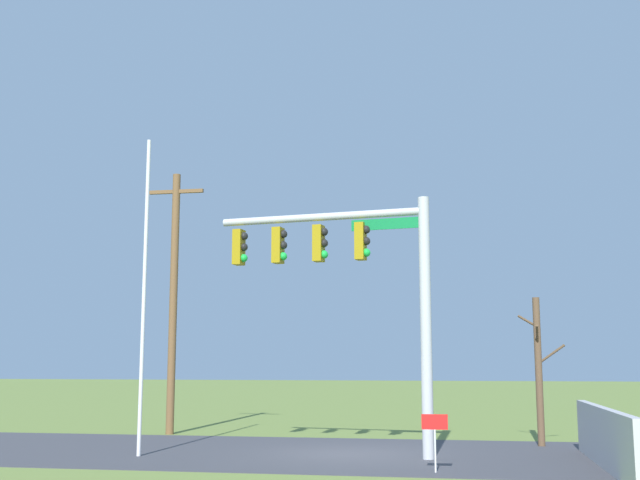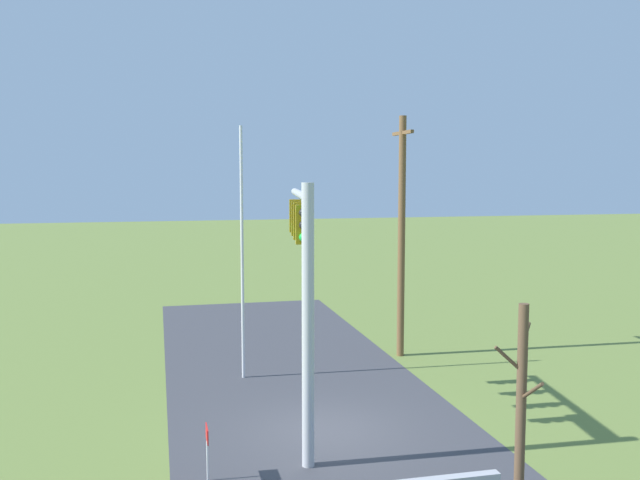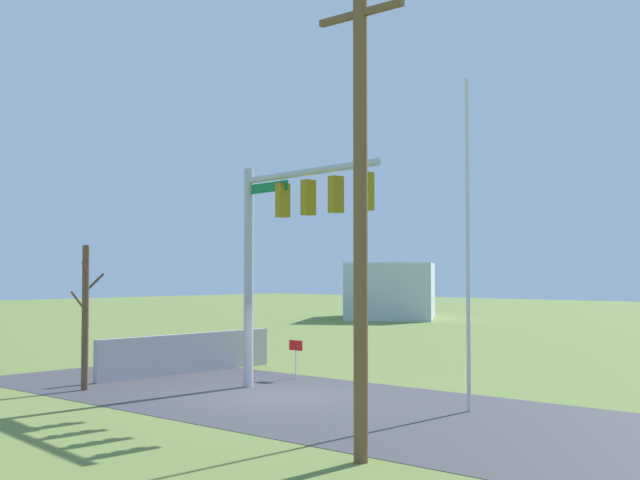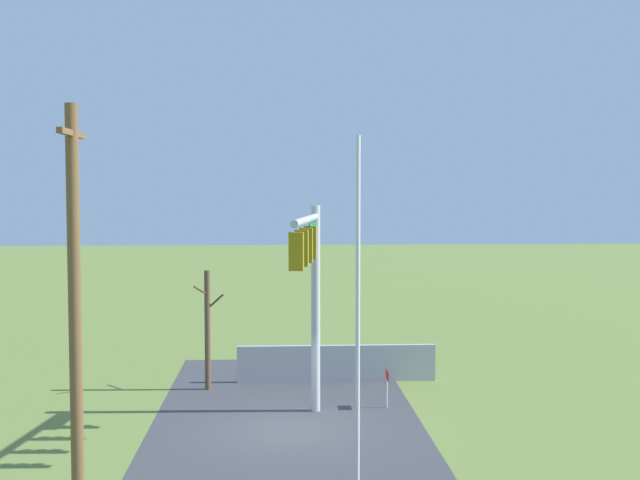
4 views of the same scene
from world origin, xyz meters
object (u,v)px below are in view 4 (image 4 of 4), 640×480
object	(u,v)px
utility_pole	(75,310)
flagpole	(358,317)
open_sign	(387,380)
bare_tree	(208,328)
signal_mast	(310,270)

from	to	relation	value
utility_pole	flagpole	bearing A→B (deg)	-76.37
utility_pole	open_sign	distance (m)	12.19
utility_pole	bare_tree	world-z (taller)	utility_pole
signal_mast	utility_pole	size ratio (longest dim) A/B	0.74
utility_pole	open_sign	size ratio (longest dim) A/B	7.11
bare_tree	utility_pole	bearing A→B (deg)	171.63
flagpole	utility_pole	bearing A→B (deg)	103.63
open_sign	signal_mast	bearing A→B (deg)	128.51
bare_tree	open_sign	size ratio (longest dim) A/B	3.41
signal_mast	flagpole	distance (m)	5.48
bare_tree	signal_mast	bearing A→B (deg)	-144.84
bare_tree	open_sign	distance (m)	6.61
signal_mast	bare_tree	xyz separation A→B (m)	(4.76, 3.35, -2.48)
signal_mast	utility_pole	distance (m)	8.49
flagpole	open_sign	bearing A→B (deg)	-12.77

